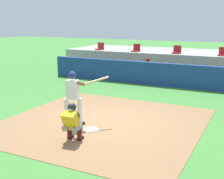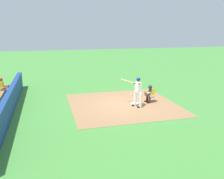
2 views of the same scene
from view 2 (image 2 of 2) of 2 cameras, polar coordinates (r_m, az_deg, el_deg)
ground_plane at (r=15.27m, az=2.54°, el=-3.48°), size 80.00×80.00×0.00m
dirt_infield at (r=15.27m, az=2.54°, el=-3.45°), size 6.40×6.40×0.01m
home_plate at (r=15.52m, az=5.37°, el=-3.15°), size 0.62×0.62×0.02m
batter_at_plate at (r=14.60m, az=5.95°, el=-0.14°), size 1.16×0.99×1.80m
catcher_crouched at (r=15.69m, az=8.75°, el=-0.84°), size 0.52×1.68×1.13m
dugout_wall at (r=14.59m, az=-22.61°, el=-2.96°), size 13.00×0.30×1.20m
dugout_player_1 at (r=18.44m, az=-23.76°, el=0.56°), size 0.49×0.70×1.30m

